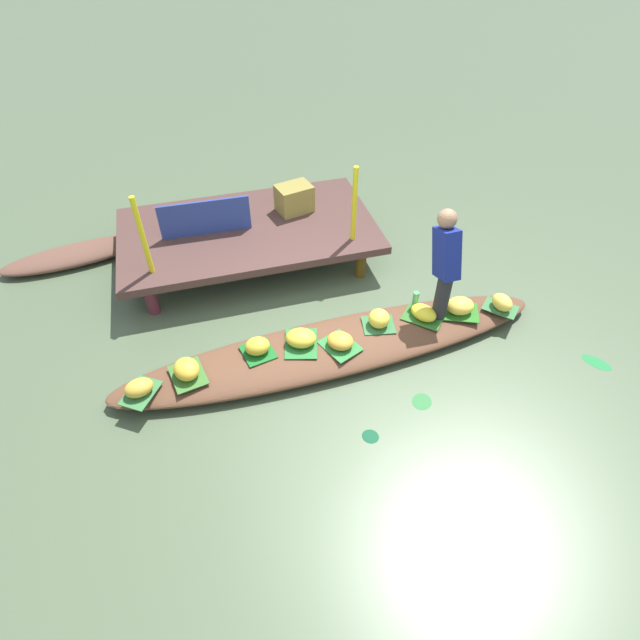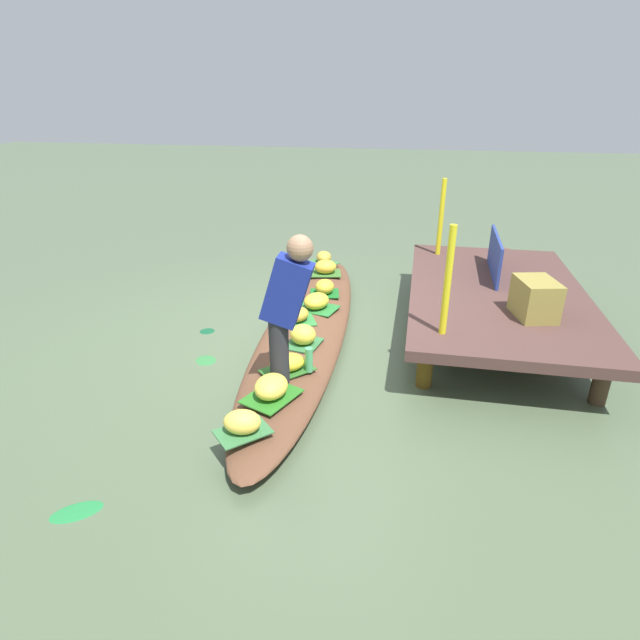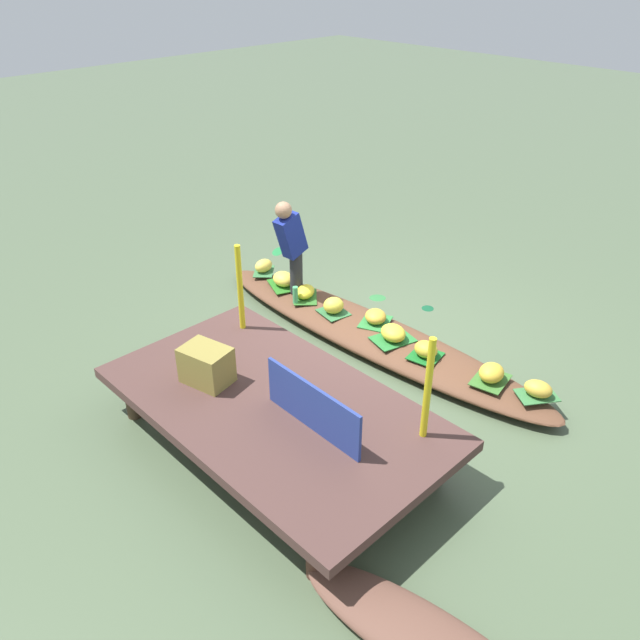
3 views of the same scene
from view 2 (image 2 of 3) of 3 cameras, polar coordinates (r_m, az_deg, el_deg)
name	(u,v)px [view 2 (image 2 of 3)]	position (r m, az deg, el deg)	size (l,w,h in m)	color
canal_water	(306,339)	(5.42, -1.57, -2.15)	(40.00, 40.00, 0.00)	#4E5F44
dock_platform	(497,295)	(5.73, 19.11, 2.66)	(3.20, 1.80, 0.49)	#4D332F
vendor_boat	(306,330)	(5.38, -1.58, -1.15)	(4.73, 0.84, 0.21)	brown
moored_boat	(518,266)	(7.99, 21.22, 5.64)	(1.91, 0.52, 0.17)	brown
leaf_mat_0	(287,370)	(4.42, -3.66, -5.57)	(0.43, 0.28, 0.01)	#2E6826
banana_bunch_0	(287,362)	(4.38, -3.68, -4.75)	(0.31, 0.22, 0.15)	yellow
leaf_mat_1	(316,308)	(5.64, -0.40, 1.36)	(0.44, 0.34, 0.01)	#277432
banana_bunch_1	(316,301)	(5.61, -0.40, 2.14)	(0.32, 0.26, 0.17)	yellow
leaf_mat_2	(303,344)	(4.85, -1.89, -2.64)	(0.34, 0.30, 0.01)	#326E3C
banana_bunch_2	(303,335)	(4.81, -1.91, -1.63)	(0.25, 0.23, 0.19)	yellow
leaf_mat_3	(272,396)	(4.07, -5.43, -8.46)	(0.43, 0.33, 0.01)	#297221
banana_bunch_3	(271,387)	(4.02, -5.47, -7.41)	(0.31, 0.25, 0.18)	#F8D64B
leaf_mat_4	(325,293)	(6.06, 0.52, 3.00)	(0.31, 0.34, 0.01)	#176623
banana_bunch_4	(325,287)	(6.03, 0.52, 3.74)	(0.22, 0.26, 0.17)	gold
leaf_mat_5	(296,321)	(5.33, -2.71, -0.10)	(0.39, 0.32, 0.01)	#2E7D39
banana_bunch_5	(296,314)	(5.30, -2.72, 0.64)	(0.28, 0.24, 0.15)	gold
leaf_mat_6	(243,432)	(3.71, -8.60, -12.24)	(0.37, 0.25, 0.01)	#387440
banana_bunch_6	(242,422)	(3.66, -8.68, -11.19)	(0.26, 0.19, 0.17)	#F6D14E
leaf_mat_7	(325,273)	(6.75, 0.61, 5.25)	(0.40, 0.32, 0.01)	#396E2B
banana_bunch_7	(325,267)	(6.72, 0.61, 5.97)	(0.29, 0.24, 0.18)	gold
leaf_mat_8	(324,262)	(7.20, 0.43, 6.46)	(0.38, 0.27, 0.01)	#37743D
banana_bunch_8	(324,257)	(7.17, 0.43, 7.05)	(0.27, 0.20, 0.16)	gold
vendor_person	(287,303)	(3.95, -3.75, 1.94)	(0.20, 0.43, 1.24)	#28282D
water_bottle	(309,360)	(4.35, -1.24, -4.46)	(0.07, 0.07, 0.22)	#4DAE6B
market_banner	(495,255)	(6.11, 18.94, 6.84)	(1.10, 0.03, 0.45)	navy
railing_post_west	(441,217)	(6.67, 13.37, 11.10)	(0.06, 0.06, 0.95)	yellow
railing_post_east	(448,281)	(4.36, 14.07, 4.22)	(0.06, 0.06, 0.95)	yellow
produce_crate	(535,299)	(5.07, 22.90, 2.23)	(0.44, 0.32, 0.35)	olive
drifting_plant_0	(206,360)	(5.12, -12.63, -4.40)	(0.22, 0.19, 0.01)	#2F733A
drifting_plant_1	(207,331)	(5.73, -12.49, -1.20)	(0.16, 0.15, 0.01)	#124C2C
drifting_plant_2	(77,512)	(3.73, -25.55, -18.74)	(0.32, 0.16, 0.01)	#237C3C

